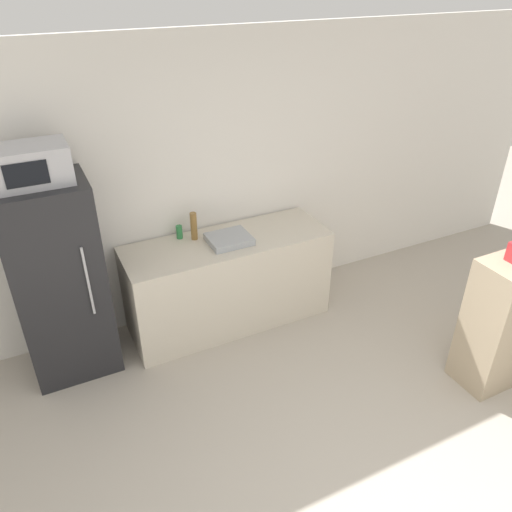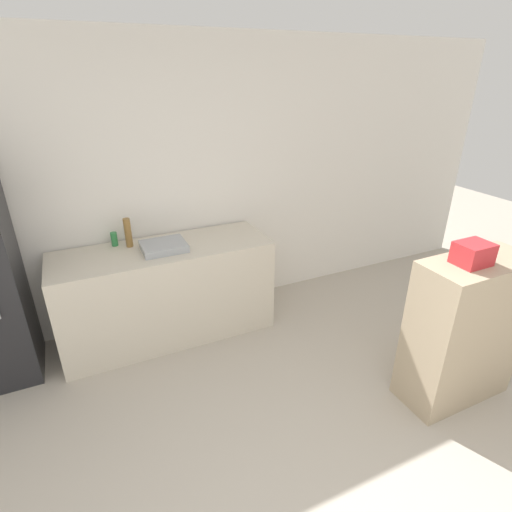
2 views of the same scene
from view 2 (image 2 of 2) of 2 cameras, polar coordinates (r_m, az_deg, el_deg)
wall_back at (r=3.75m, az=-15.93°, el=8.99°), size 8.00×0.06×2.60m
counter at (r=3.75m, az=-12.60°, el=-5.04°), size 1.87×0.65×0.88m
sink_basin at (r=3.51m, az=-13.05°, el=1.36°), size 0.37×0.32×0.06m
bottle_tall at (r=3.62m, az=-17.82°, el=3.19°), size 0.06×0.06×0.26m
bottle_short at (r=3.70m, az=-19.60°, el=2.29°), size 0.06×0.06×0.12m
shelf_cabinet at (r=3.30m, az=27.53°, el=-9.46°), size 0.83×0.39×1.13m
basket at (r=2.93m, az=28.57°, el=0.30°), size 0.22×0.18×0.15m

